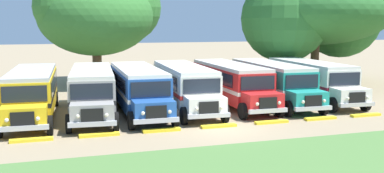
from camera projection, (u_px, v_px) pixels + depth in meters
name	position (u px, v px, depth m)	size (l,w,h in m)	color
ground_plane	(219.00, 128.00, 23.88)	(220.00, 220.00, 0.00)	#937F60
parked_bus_slot_0	(32.00, 91.00, 26.51)	(3.09, 10.89, 2.82)	yellow
parked_bus_slot_1	(92.00, 89.00, 27.43)	(3.52, 10.97, 2.82)	#9E9993
parked_bus_slot_2	(138.00, 87.00, 28.13)	(2.94, 10.87, 2.82)	#23519E
parked_bus_slot_3	(184.00, 84.00, 29.39)	(3.20, 10.91, 2.82)	silver
parked_bus_slot_4	(231.00, 82.00, 30.70)	(2.80, 10.85, 2.82)	red
parked_bus_slot_5	(272.00, 80.00, 31.46)	(3.09, 10.89, 2.82)	teal
parked_bus_slot_6	(311.00, 78.00, 32.68)	(3.22, 10.92, 2.82)	silver
curb_wheelstop_0	(32.00, 140.00, 21.08)	(2.00, 0.36, 0.15)	yellow
curb_wheelstop_1	(99.00, 135.00, 22.04)	(2.00, 0.36, 0.15)	yellow
curb_wheelstop_2	(162.00, 130.00, 23.00)	(2.00, 0.36, 0.15)	yellow
curb_wheelstop_3	(219.00, 126.00, 23.96)	(2.00, 0.36, 0.15)	yellow
curb_wheelstop_4	(272.00, 122.00, 24.92)	(2.00, 0.36, 0.15)	yellow
curb_wheelstop_5	(320.00, 118.00, 25.88)	(2.00, 0.36, 0.15)	yellow
curb_wheelstop_6	(366.00, 115.00, 26.84)	(2.00, 0.36, 0.15)	yellow
broad_shade_tree	(99.00, 12.00, 40.36)	(11.64, 11.19, 10.46)	brown
secondary_tree	(314.00, 15.00, 41.86)	(15.82, 14.28, 10.20)	brown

